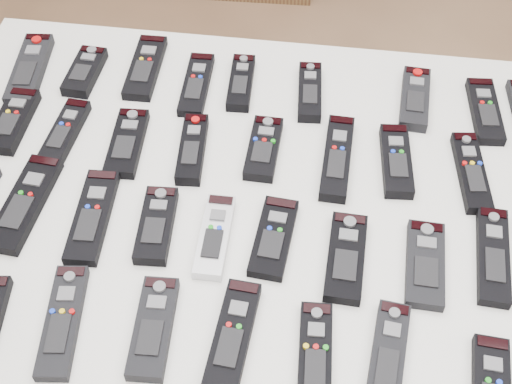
# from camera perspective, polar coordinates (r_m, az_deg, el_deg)

# --- Properties ---
(ground) EXTENTS (4.00, 4.00, 0.00)m
(ground) POSITION_cam_1_polar(r_m,az_deg,el_deg) (1.95, -2.97, -13.96)
(ground) COLOR brown
(ground) RESTS_ON ground
(table) EXTENTS (1.25, 0.88, 0.78)m
(table) POSITION_cam_1_polar(r_m,az_deg,el_deg) (1.30, 0.00, -2.19)
(table) COLOR white
(table) RESTS_ON ground
(remote_0) EXTENTS (0.08, 0.21, 0.02)m
(remote_0) POSITION_cam_1_polar(r_m,az_deg,el_deg) (1.55, -17.66, 9.33)
(remote_0) COLOR black
(remote_0) RESTS_ON table
(remote_1) EXTENTS (0.06, 0.14, 0.02)m
(remote_1) POSITION_cam_1_polar(r_m,az_deg,el_deg) (1.51, -13.54, 9.35)
(remote_1) COLOR black
(remote_1) RESTS_ON table
(remote_2) EXTENTS (0.06, 0.19, 0.02)m
(remote_2) POSITION_cam_1_polar(r_m,az_deg,el_deg) (1.50, -8.85, 9.82)
(remote_2) COLOR black
(remote_2) RESTS_ON table
(remote_3) EXTENTS (0.05, 0.18, 0.02)m
(remote_3) POSITION_cam_1_polar(r_m,az_deg,el_deg) (1.45, -4.79, 8.57)
(remote_3) COLOR black
(remote_3) RESTS_ON table
(remote_4) EXTENTS (0.05, 0.15, 0.02)m
(remote_4) POSITION_cam_1_polar(r_m,az_deg,el_deg) (1.45, -1.21, 8.74)
(remote_4) COLOR black
(remote_4) RESTS_ON table
(remote_5) EXTENTS (0.06, 0.16, 0.02)m
(remote_5) POSITION_cam_1_polar(r_m,az_deg,el_deg) (1.43, 4.32, 7.99)
(remote_5) COLOR black
(remote_5) RESTS_ON table
(remote_6) EXTENTS (0.06, 0.17, 0.02)m
(remote_6) POSITION_cam_1_polar(r_m,az_deg,el_deg) (1.45, 12.59, 7.30)
(remote_6) COLOR black
(remote_6) RESTS_ON table
(remote_7) EXTENTS (0.07, 0.17, 0.02)m
(remote_7) POSITION_cam_1_polar(r_m,az_deg,el_deg) (1.46, 17.85, 6.19)
(remote_7) COLOR black
(remote_7) RESTS_ON table
(remote_9) EXTENTS (0.06, 0.16, 0.02)m
(remote_9) POSITION_cam_1_polar(r_m,az_deg,el_deg) (1.44, -18.88, 5.41)
(remote_9) COLOR black
(remote_9) RESTS_ON table
(remote_10) EXTENTS (0.06, 0.17, 0.02)m
(remote_10) POSITION_cam_1_polar(r_m,az_deg,el_deg) (1.39, -15.06, 4.61)
(remote_10) COLOR black
(remote_10) RESTS_ON table
(remote_11) EXTENTS (0.07, 0.17, 0.02)m
(remote_11) POSITION_cam_1_polar(r_m,az_deg,el_deg) (1.35, -10.28, 3.90)
(remote_11) COLOR black
(remote_11) RESTS_ON table
(remote_12) EXTENTS (0.06, 0.16, 0.02)m
(remote_12) POSITION_cam_1_polar(r_m,az_deg,el_deg) (1.32, -5.12, 3.45)
(remote_12) COLOR black
(remote_12) RESTS_ON table
(remote_13) EXTENTS (0.06, 0.15, 0.02)m
(remote_13) POSITION_cam_1_polar(r_m,az_deg,el_deg) (1.32, 0.61, 3.50)
(remote_13) COLOR black
(remote_13) RESTS_ON table
(remote_14) EXTENTS (0.05, 0.20, 0.02)m
(remote_14) POSITION_cam_1_polar(r_m,az_deg,el_deg) (1.31, 6.50, 2.73)
(remote_14) COLOR black
(remote_14) RESTS_ON table
(remote_15) EXTENTS (0.06, 0.17, 0.02)m
(remote_15) POSITION_cam_1_polar(r_m,az_deg,el_deg) (1.32, 11.16, 2.47)
(remote_15) COLOR black
(remote_15) RESTS_ON table
(remote_16) EXTENTS (0.07, 0.18, 0.02)m
(remote_16) POSITION_cam_1_polar(r_m,az_deg,el_deg) (1.34, 16.84, 1.53)
(remote_16) COLOR black
(remote_16) RESTS_ON table
(remote_19) EXTENTS (0.07, 0.21, 0.02)m
(remote_19) POSITION_cam_1_polar(r_m,az_deg,el_deg) (1.30, -17.98, -0.85)
(remote_19) COLOR black
(remote_19) RESTS_ON table
(remote_20) EXTENTS (0.07, 0.20, 0.02)m
(remote_20) POSITION_cam_1_polar(r_m,az_deg,el_deg) (1.25, -12.95, -1.91)
(remote_20) COLOR black
(remote_20) RESTS_ON table
(remote_21) EXTENTS (0.06, 0.15, 0.02)m
(remote_21) POSITION_cam_1_polar(r_m,az_deg,el_deg) (1.21, -7.98, -2.64)
(remote_21) COLOR black
(remote_21) RESTS_ON table
(remote_22) EXTENTS (0.05, 0.16, 0.02)m
(remote_22) POSITION_cam_1_polar(r_m,az_deg,el_deg) (1.19, -3.33, -3.56)
(remote_22) COLOR #B7B7BC
(remote_22) RESTS_ON table
(remote_23) EXTENTS (0.07, 0.16, 0.02)m
(remote_23) POSITION_cam_1_polar(r_m,az_deg,el_deg) (1.19, 1.42, -3.67)
(remote_23) COLOR black
(remote_23) RESTS_ON table
(remote_24) EXTENTS (0.06, 0.17, 0.02)m
(remote_24) POSITION_cam_1_polar(r_m,az_deg,el_deg) (1.17, 7.20, -5.21)
(remote_24) COLOR black
(remote_24) RESTS_ON table
(remote_25) EXTENTS (0.06, 0.16, 0.02)m
(remote_25) POSITION_cam_1_polar(r_m,az_deg,el_deg) (1.19, 13.38, -5.64)
(remote_25) COLOR black
(remote_25) RESTS_ON table
(remote_26) EXTENTS (0.06, 0.19, 0.02)m
(remote_26) POSITION_cam_1_polar(r_m,az_deg,el_deg) (1.23, 18.43, -4.86)
(remote_26) COLOR black
(remote_26) RESTS_ON table
(remote_30) EXTENTS (0.07, 0.20, 0.02)m
(remote_30) POSITION_cam_1_polar(r_m,az_deg,el_deg) (1.14, -15.20, -9.94)
(remote_30) COLOR black
(remote_30) RESTS_ON table
(remote_31) EXTENTS (0.06, 0.17, 0.02)m
(remote_31) POSITION_cam_1_polar(r_m,az_deg,el_deg) (1.11, -8.21, -10.69)
(remote_31) COLOR black
(remote_31) RESTS_ON table
(remote_32) EXTENTS (0.06, 0.19, 0.02)m
(remote_32) POSITION_cam_1_polar(r_m,az_deg,el_deg) (1.09, -1.87, -11.42)
(remote_32) COLOR black
(remote_32) RESTS_ON table
(remote_33) EXTENTS (0.06, 0.18, 0.02)m
(remote_33) POSITION_cam_1_polar(r_m,az_deg,el_deg) (1.08, 4.75, -12.97)
(remote_33) COLOR black
(remote_33) RESTS_ON table
(remote_34) EXTENTS (0.07, 0.18, 0.02)m
(remote_34) POSITION_cam_1_polar(r_m,az_deg,el_deg) (1.09, 10.50, -12.81)
(remote_34) COLOR black
(remote_34) RESTS_ON table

